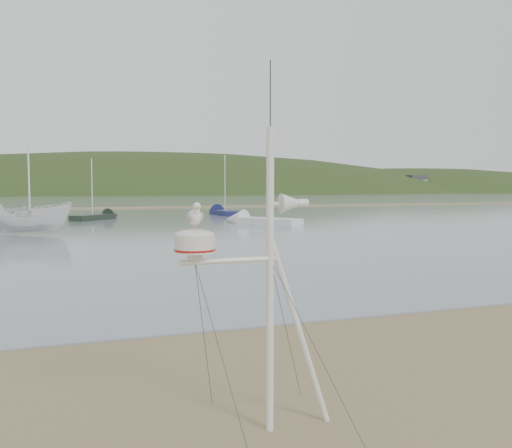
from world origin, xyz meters
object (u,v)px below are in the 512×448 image
object	(u,v)px
mast_rig	(267,345)
boat_white	(29,192)
sailboat_dark_mid	(103,216)
sailboat_blue_far	(219,212)
sailboat_white_near	(250,220)

from	to	relation	value
mast_rig	boat_white	distance (m)	31.35
boat_white	sailboat_dark_mid	bearing A→B (deg)	-5.22
sailboat_dark_mid	sailboat_blue_far	world-z (taller)	sailboat_blue_far
sailboat_white_near	mast_rig	bearing A→B (deg)	-108.54
mast_rig	boat_white	xyz separation A→B (m)	(-4.42, 30.99, 1.57)
boat_white	sailboat_blue_far	world-z (taller)	sailboat_blue_far
sailboat_white_near	boat_white	bearing A→B (deg)	-163.43
mast_rig	sailboat_dark_mid	world-z (taller)	sailboat_dark_mid
mast_rig	sailboat_blue_far	world-z (taller)	sailboat_blue_far
sailboat_dark_mid	mast_rig	bearing A→B (deg)	-91.30
mast_rig	sailboat_white_near	xyz separation A→B (m)	(12.04, 35.89, -0.82)
sailboat_blue_far	sailboat_white_near	xyz separation A→B (m)	(-1.52, -14.80, -0.00)
sailboat_dark_mid	sailboat_blue_far	size ratio (longest dim) A/B	0.85
sailboat_dark_mid	sailboat_white_near	size ratio (longest dim) A/B	0.85
boat_white	sailboat_white_near	bearing A→B (deg)	-58.45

